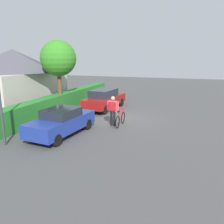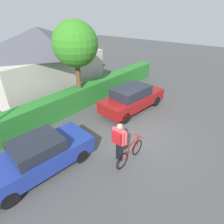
% 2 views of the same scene
% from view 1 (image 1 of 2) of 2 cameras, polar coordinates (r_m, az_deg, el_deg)
% --- Properties ---
extents(ground_plane, '(60.00, 60.00, 0.00)m').
position_cam_1_polar(ground_plane, '(15.06, 1.16, -1.30)').
color(ground_plane, '#474747').
extents(hedge_row, '(16.65, 0.90, 1.26)m').
position_cam_1_polar(hedge_row, '(16.74, -13.35, 2.07)').
color(hedge_row, '#27772A').
rests_on(hedge_row, ground).
extents(house_distant, '(7.96, 5.03, 4.43)m').
position_cam_1_polar(house_distant, '(19.42, -23.03, 7.79)').
color(house_distant, beige).
rests_on(house_distant, ground).
extents(parked_car_near, '(4.10, 2.02, 1.37)m').
position_cam_1_polar(parked_car_near, '(11.77, -12.44, -2.35)').
color(parked_car_near, navy).
rests_on(parked_car_near, ground).
extents(parked_car_far, '(4.46, 2.05, 1.53)m').
position_cam_1_polar(parked_car_far, '(17.18, -1.86, 3.29)').
color(parked_car_far, maroon).
rests_on(parked_car_far, ground).
extents(bicycle, '(1.71, 0.50, 1.00)m').
position_cam_1_polar(bicycle, '(13.17, 2.10, -1.75)').
color(bicycle, black).
rests_on(bicycle, ground).
extents(person_rider, '(0.36, 0.69, 1.72)m').
position_cam_1_polar(person_rider, '(12.89, 0.18, 0.96)').
color(person_rider, black).
rests_on(person_rider, ground).
extents(tree_kerbside, '(2.47, 2.47, 4.99)m').
position_cam_1_polar(tree_kerbside, '(16.66, -13.21, 12.73)').
color(tree_kerbside, brown).
rests_on(tree_kerbside, ground).
extents(fire_hydrant, '(0.20, 0.20, 0.81)m').
position_cam_1_polar(fire_hydrant, '(20.31, -3.55, 3.78)').
color(fire_hydrant, red).
rests_on(fire_hydrant, ground).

